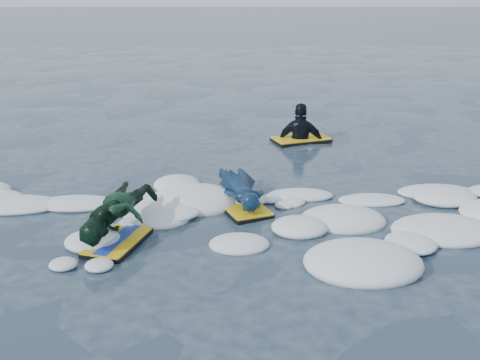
# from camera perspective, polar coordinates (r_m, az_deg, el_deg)

# --- Properties ---
(ground) EXTENTS (120.00, 120.00, 0.00)m
(ground) POSITION_cam_1_polar(r_m,az_deg,el_deg) (6.89, -9.75, -6.59)
(ground) COLOR #1B3041
(ground) RESTS_ON ground
(foam_band) EXTENTS (12.00, 3.10, 0.30)m
(foam_band) POSITION_cam_1_polar(r_m,az_deg,el_deg) (7.83, -8.68, -3.38)
(foam_band) COLOR white
(foam_band) RESTS_ON ground
(prone_woman_unit) EXTENTS (0.84, 1.55, 0.37)m
(prone_woman_unit) POSITION_cam_1_polar(r_m,az_deg,el_deg) (8.08, 0.15, -1.02)
(prone_woman_unit) COLOR black
(prone_woman_unit) RESTS_ON ground
(prone_child_unit) EXTENTS (1.04, 1.51, 0.54)m
(prone_child_unit) POSITION_cam_1_polar(r_m,az_deg,el_deg) (7.12, -11.39, -3.41)
(prone_child_unit) COLOR black
(prone_child_unit) RESTS_ON ground
(waiting_rider_unit) EXTENTS (1.18, 0.89, 1.58)m
(waiting_rider_unit) POSITION_cam_1_polar(r_m,az_deg,el_deg) (11.31, 5.77, 3.36)
(waiting_rider_unit) COLOR black
(waiting_rider_unit) RESTS_ON ground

